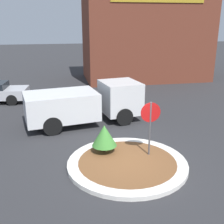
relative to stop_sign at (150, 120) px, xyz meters
The scene contains 6 objects.
ground_plane 1.97m from the stop_sign, 157.62° to the right, with size 120.00×120.00×0.00m, color #2D2D30.
traffic_island 1.90m from the stop_sign, 157.62° to the right, with size 4.58×4.58×0.16m.
stop_sign is the anchor object (origin of this frame).
island_shrub 1.96m from the stop_sign, 160.91° to the left, with size 1.01×1.01×1.15m.
utility_truck 5.03m from the stop_sign, 114.41° to the left, with size 6.35×3.20×2.11m.
storefront_building 16.71m from the stop_sign, 73.27° to the left, with size 11.06×6.07×7.89m.
Camera 1 is at (-2.43, -9.30, 5.30)m, focal length 45.00 mm.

